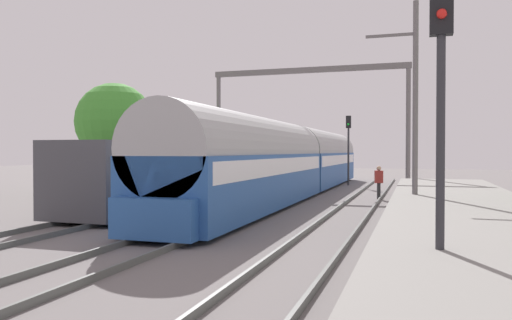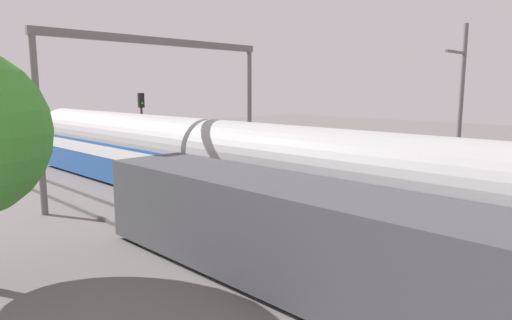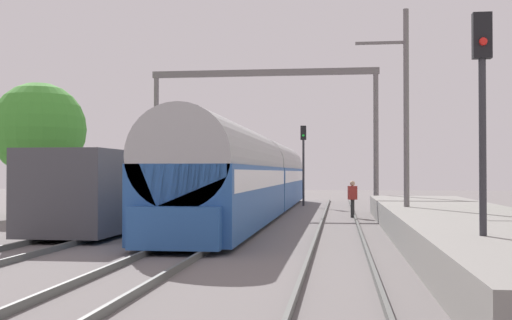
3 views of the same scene
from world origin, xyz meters
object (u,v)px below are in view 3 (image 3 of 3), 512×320
at_px(railway_signal_near, 482,110).
at_px(railway_signal_far, 303,155).
at_px(freight_car, 124,189).
at_px(person_crossing, 353,196).
at_px(passenger_train, 256,175).
at_px(catenary_gantry, 264,109).

relative_size(railway_signal_near, railway_signal_far, 1.03).
height_order(freight_car, person_crossing, freight_car).
distance_m(passenger_train, railway_signal_near, 20.73).
height_order(passenger_train, railway_signal_near, railway_signal_near).
bearing_deg(passenger_train, railway_signal_near, -70.38).
xyz_separation_m(passenger_train, catenary_gantry, (0.00, 3.61, 3.68)).
bearing_deg(freight_car, passenger_train, 62.38).
distance_m(freight_car, person_crossing, 11.01).
height_order(person_crossing, railway_signal_near, railway_signal_near).
bearing_deg(railway_signal_far, passenger_train, -102.18).
bearing_deg(railway_signal_far, catenary_gantry, -109.97).
relative_size(person_crossing, railway_signal_near, 0.33).
distance_m(passenger_train, catenary_gantry, 5.15).
height_order(person_crossing, catenary_gantry, catenary_gantry).
bearing_deg(passenger_train, railway_signal_far, 77.82).
bearing_deg(catenary_gantry, freight_car, -109.79).
distance_m(passenger_train, freight_car, 8.98).
bearing_deg(catenary_gantry, railway_signal_near, -73.26).
xyz_separation_m(person_crossing, railway_signal_near, (2.16, -17.95, 2.32)).
distance_m(freight_car, catenary_gantry, 12.97).
xyz_separation_m(passenger_train, railway_signal_near, (6.94, -19.48, 1.37)).
height_order(passenger_train, person_crossing, passenger_train).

